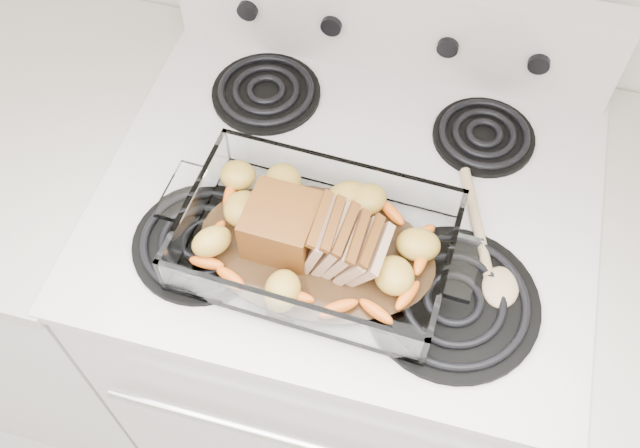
% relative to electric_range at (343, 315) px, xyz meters
% --- Properties ---
extents(electric_range, '(0.78, 0.70, 1.12)m').
position_rel_electric_range_xyz_m(electric_range, '(0.00, 0.00, 0.00)').
color(electric_range, silver).
rests_on(electric_range, ground).
extents(counter_left, '(0.58, 0.68, 0.93)m').
position_rel_electric_range_xyz_m(counter_left, '(-0.67, -0.00, -0.02)').
color(counter_left, silver).
rests_on(counter_left, ground).
extents(baking_dish, '(0.38, 0.25, 0.07)m').
position_rel_electric_range_xyz_m(baking_dish, '(-0.02, -0.14, 0.48)').
color(baking_dish, white).
rests_on(baking_dish, electric_range).
extents(pork_roast, '(0.21, 0.10, 0.08)m').
position_rel_electric_range_xyz_m(pork_roast, '(-0.04, -0.14, 0.51)').
color(pork_roast, brown).
rests_on(pork_roast, baking_dish).
extents(roast_vegetables, '(0.36, 0.20, 0.04)m').
position_rel_electric_range_xyz_m(roast_vegetables, '(-0.02, -0.10, 0.49)').
color(roast_vegetables, orange).
rests_on(roast_vegetables, baking_dish).
extents(wooden_spoon, '(0.12, 0.23, 0.02)m').
position_rel_electric_range_xyz_m(wooden_spoon, '(0.23, -0.08, 0.46)').
color(wooden_spoon, tan).
rests_on(wooden_spoon, electric_range).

